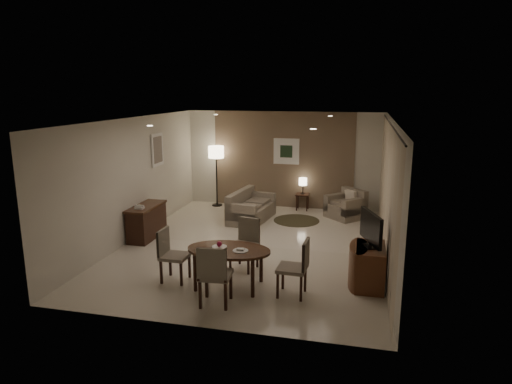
% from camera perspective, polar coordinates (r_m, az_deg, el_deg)
% --- Properties ---
extents(room_shell, '(5.50, 7.00, 2.70)m').
position_cam_1_polar(room_shell, '(9.89, 0.27, 1.38)').
color(room_shell, beige).
rests_on(room_shell, ground).
extents(taupe_accent, '(3.96, 0.03, 2.70)m').
position_cam_1_polar(taupe_accent, '(12.87, 3.38, 4.02)').
color(taupe_accent, brown).
rests_on(taupe_accent, wall_back).
extents(curtain_wall, '(0.08, 6.70, 2.58)m').
position_cam_1_polar(curtain_wall, '(9.27, 16.04, -0.08)').
color(curtain_wall, beige).
rests_on(curtain_wall, wall_right).
extents(curtain_rod, '(0.03, 6.80, 0.03)m').
position_cam_1_polar(curtain_rod, '(9.08, 16.55, 8.06)').
color(curtain_rod, black).
rests_on(curtain_rod, wall_right).
extents(art_back_frame, '(0.72, 0.03, 0.72)m').
position_cam_1_polar(art_back_frame, '(12.79, 3.81, 5.09)').
color(art_back_frame, silver).
rests_on(art_back_frame, wall_back).
extents(art_back_canvas, '(0.34, 0.01, 0.34)m').
position_cam_1_polar(art_back_canvas, '(12.78, 3.80, 5.08)').
color(art_back_canvas, '#1B301A').
rests_on(art_back_canvas, wall_back).
extents(art_left_frame, '(0.03, 0.60, 0.80)m').
position_cam_1_polar(art_left_frame, '(11.45, -12.23, 5.19)').
color(art_left_frame, silver).
rests_on(art_left_frame, wall_left).
extents(art_left_canvas, '(0.01, 0.46, 0.64)m').
position_cam_1_polar(art_left_canvas, '(11.45, -12.16, 5.19)').
color(art_left_canvas, gray).
rests_on(art_left_canvas, wall_left).
extents(downlight_nl, '(0.10, 0.10, 0.01)m').
position_cam_1_polar(downlight_nl, '(8.11, -13.12, 8.07)').
color(downlight_nl, white).
rests_on(downlight_nl, ceiling).
extents(downlight_nr, '(0.10, 0.10, 0.01)m').
position_cam_1_polar(downlight_nr, '(7.31, 7.15, 7.82)').
color(downlight_nr, white).
rests_on(downlight_nr, ceiling).
extents(downlight_fl, '(0.10, 0.10, 0.01)m').
position_cam_1_polar(downlight_fl, '(11.44, -5.06, 9.62)').
color(downlight_fl, white).
rests_on(downlight_fl, ceiling).
extents(downlight_fr, '(0.10, 0.10, 0.01)m').
position_cam_1_polar(downlight_fr, '(10.89, 9.27, 9.35)').
color(downlight_fr, white).
rests_on(downlight_fr, ceiling).
extents(console_desk, '(0.48, 1.20, 0.75)m').
position_cam_1_polar(console_desk, '(10.60, -13.50, -3.64)').
color(console_desk, '#452816').
rests_on(console_desk, floor).
extents(telephone, '(0.20, 0.14, 0.09)m').
position_cam_1_polar(telephone, '(10.23, -14.37, -1.80)').
color(telephone, white).
rests_on(telephone, console_desk).
extents(tv_cabinet, '(0.48, 0.90, 0.70)m').
position_cam_1_polar(tv_cabinet, '(8.11, 14.05, -9.00)').
color(tv_cabinet, brown).
rests_on(tv_cabinet, floor).
extents(flat_tv, '(0.36, 0.85, 0.60)m').
position_cam_1_polar(flat_tv, '(7.89, 14.17, -4.46)').
color(flat_tv, black).
rests_on(flat_tv, tv_cabinet).
extents(dining_table, '(1.43, 0.89, 0.67)m').
position_cam_1_polar(dining_table, '(7.86, -3.40, -9.43)').
color(dining_table, '#452816').
rests_on(dining_table, floor).
extents(chair_near, '(0.52, 0.52, 0.99)m').
position_cam_1_polar(chair_near, '(7.22, -5.08, -10.17)').
color(chair_near, gray).
rests_on(chair_near, floor).
extents(chair_far, '(0.55, 0.55, 0.94)m').
position_cam_1_polar(chair_far, '(8.52, -1.52, -6.64)').
color(chair_far, gray).
rests_on(chair_far, floor).
extents(chair_left, '(0.46, 0.46, 0.93)m').
position_cam_1_polar(chair_left, '(8.15, -10.09, -7.83)').
color(chair_left, gray).
rests_on(chair_left, floor).
extents(chair_right, '(0.48, 0.48, 0.95)m').
position_cam_1_polar(chair_right, '(7.51, 4.52, -9.40)').
color(chair_right, gray).
rests_on(chair_right, floor).
extents(plate_a, '(0.26, 0.26, 0.02)m').
position_cam_1_polar(plate_a, '(7.84, -4.60, -6.85)').
color(plate_a, white).
rests_on(plate_a, dining_table).
extents(plate_b, '(0.26, 0.26, 0.02)m').
position_cam_1_polar(plate_b, '(7.64, -1.95, -7.34)').
color(plate_b, white).
rests_on(plate_b, dining_table).
extents(fruit_apple, '(0.09, 0.09, 0.09)m').
position_cam_1_polar(fruit_apple, '(7.82, -4.61, -6.48)').
color(fruit_apple, '#A41235').
rests_on(fruit_apple, plate_a).
extents(napkin, '(0.12, 0.08, 0.03)m').
position_cam_1_polar(napkin, '(7.63, -1.95, -7.18)').
color(napkin, white).
rests_on(napkin, plate_b).
extents(round_rug, '(1.17, 1.17, 0.01)m').
position_cam_1_polar(round_rug, '(11.77, 5.08, -3.55)').
color(round_rug, '#433E25').
rests_on(round_rug, floor).
extents(sofa, '(1.68, 1.00, 0.75)m').
position_cam_1_polar(sofa, '(11.69, -0.56, -1.74)').
color(sofa, gray).
rests_on(sofa, floor).
extents(armchair, '(1.15, 1.15, 0.74)m').
position_cam_1_polar(armchair, '(12.10, 11.12, -1.49)').
color(armchair, gray).
rests_on(armchair, floor).
extents(side_table, '(0.36, 0.36, 0.45)m').
position_cam_1_polar(side_table, '(12.77, 5.82, -1.23)').
color(side_table, black).
rests_on(side_table, floor).
extents(table_lamp, '(0.22, 0.22, 0.50)m').
position_cam_1_polar(table_lamp, '(12.67, 5.87, 0.86)').
color(table_lamp, '#FFEAC1').
rests_on(table_lamp, side_table).
extents(floor_lamp, '(0.44, 0.44, 1.73)m').
position_cam_1_polar(floor_lamp, '(13.08, -4.95, 1.98)').
color(floor_lamp, '#FFE5B7').
rests_on(floor_lamp, floor).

